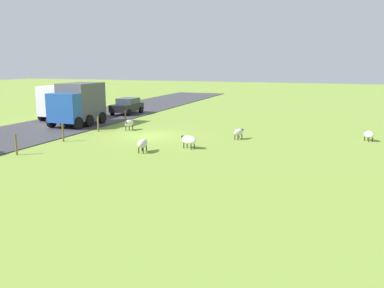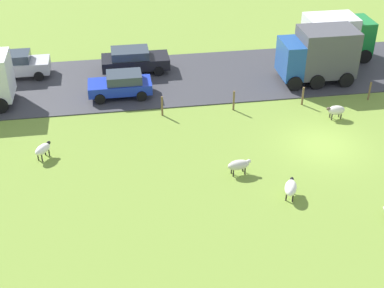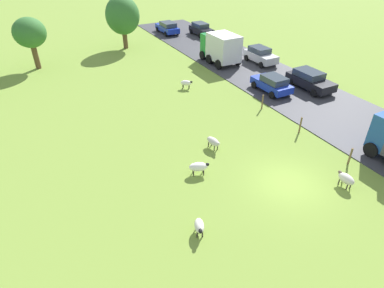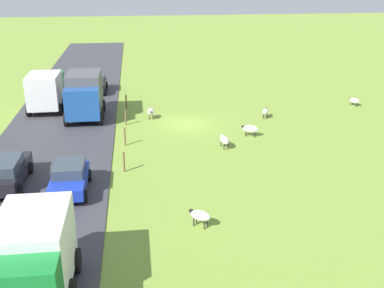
{
  "view_description": "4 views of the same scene",
  "coord_description": "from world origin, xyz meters",
  "px_view_note": "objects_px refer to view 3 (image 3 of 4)",
  "views": [
    {
      "loc": [
        -12.72,
        26.53,
        5.31
      ],
      "look_at": [
        -4.51,
        3.58,
        0.38
      ],
      "focal_mm": 38.33,
      "sensor_mm": 36.0,
      "label": 1
    },
    {
      "loc": [
        -23.44,
        10.87,
        15.72
      ],
      "look_at": [
        -0.75,
        7.29,
        1.22
      ],
      "focal_mm": 50.85,
      "sensor_mm": 36.0,
      "label": 2
    },
    {
      "loc": [
        -11.73,
        -10.18,
        12.21
      ],
      "look_at": [
        -3.56,
        5.12,
        0.84
      ],
      "focal_mm": 30.39,
      "sensor_mm": 36.0,
      "label": 3
    },
    {
      "loc": [
        3.66,
        33.6,
        11.42
      ],
      "look_at": [
        0.25,
        5.39,
        0.45
      ],
      "focal_mm": 43.85,
      "sensor_mm": 36.0,
      "label": 4
    }
  ],
  "objects_px": {
    "tree_0": "(30,33)",
    "car_1": "(167,27)",
    "car_8": "(201,29)",
    "truck_1": "(221,47)",
    "car_0": "(272,83)",
    "sheep_4": "(186,83)",
    "car_4": "(310,80)",
    "car_5": "(260,55)",
    "tree_1": "(123,16)",
    "sheep_0": "(199,167)",
    "sheep_5": "(346,179)",
    "sheep_3": "(213,142)",
    "sheep_1": "(199,226)"
  },
  "relations": [
    {
      "from": "car_0",
      "to": "car_8",
      "type": "height_order",
      "value": "car_8"
    },
    {
      "from": "sheep_4",
      "to": "tree_1",
      "type": "bearing_deg",
      "value": 93.55
    },
    {
      "from": "sheep_4",
      "to": "car_0",
      "type": "distance_m",
      "value": 7.74
    },
    {
      "from": "tree_0",
      "to": "truck_1",
      "type": "distance_m",
      "value": 19.61
    },
    {
      "from": "sheep_1",
      "to": "truck_1",
      "type": "relative_size",
      "value": 0.22
    },
    {
      "from": "car_5",
      "to": "tree_1",
      "type": "bearing_deg",
      "value": 132.37
    },
    {
      "from": "car_4",
      "to": "car_5",
      "type": "height_order",
      "value": "car_5"
    },
    {
      "from": "tree_0",
      "to": "car_8",
      "type": "distance_m",
      "value": 22.07
    },
    {
      "from": "sheep_1",
      "to": "truck_1",
      "type": "distance_m",
      "value": 24.48
    },
    {
      "from": "car_1",
      "to": "truck_1",
      "type": "bearing_deg",
      "value": -90.15
    },
    {
      "from": "car_8",
      "to": "sheep_5",
      "type": "bearing_deg",
      "value": -105.1
    },
    {
      "from": "car_1",
      "to": "car_8",
      "type": "xyz_separation_m",
      "value": [
        3.69,
        -3.11,
        0.02
      ]
    },
    {
      "from": "car_4",
      "to": "car_5",
      "type": "xyz_separation_m",
      "value": [
        0.39,
        7.72,
        0.02
      ]
    },
    {
      "from": "sheep_4",
      "to": "sheep_5",
      "type": "relative_size",
      "value": 0.99
    },
    {
      "from": "car_0",
      "to": "car_8",
      "type": "bearing_deg",
      "value": 78.99
    },
    {
      "from": "sheep_4",
      "to": "car_8",
      "type": "bearing_deg",
      "value": 56.34
    },
    {
      "from": "car_1",
      "to": "car_5",
      "type": "distance_m",
      "value": 16.58
    },
    {
      "from": "sheep_3",
      "to": "truck_1",
      "type": "distance_m",
      "value": 17.05
    },
    {
      "from": "sheep_3",
      "to": "tree_0",
      "type": "distance_m",
      "value": 23.63
    },
    {
      "from": "car_0",
      "to": "car_1",
      "type": "bearing_deg",
      "value": 89.64
    },
    {
      "from": "tree_0",
      "to": "tree_1",
      "type": "distance_m",
      "value": 10.8
    },
    {
      "from": "truck_1",
      "to": "car_0",
      "type": "relative_size",
      "value": 1.2
    },
    {
      "from": "car_1",
      "to": "sheep_5",
      "type": "bearing_deg",
      "value": -98.0
    },
    {
      "from": "sheep_0",
      "to": "tree_1",
      "type": "distance_m",
      "value": 26.85
    },
    {
      "from": "sheep_4",
      "to": "sheep_5",
      "type": "bearing_deg",
      "value": -84.37
    },
    {
      "from": "sheep_0",
      "to": "car_1",
      "type": "height_order",
      "value": "car_1"
    },
    {
      "from": "sheep_4",
      "to": "car_0",
      "type": "height_order",
      "value": "car_0"
    },
    {
      "from": "sheep_0",
      "to": "car_8",
      "type": "bearing_deg",
      "value": 60.3
    },
    {
      "from": "sheep_3",
      "to": "sheep_5",
      "type": "relative_size",
      "value": 1.12
    },
    {
      "from": "sheep_3",
      "to": "tree_0",
      "type": "height_order",
      "value": "tree_0"
    },
    {
      "from": "sheep_3",
      "to": "car_0",
      "type": "relative_size",
      "value": 0.32
    },
    {
      "from": "sheep_5",
      "to": "car_8",
      "type": "height_order",
      "value": "car_8"
    },
    {
      "from": "tree_1",
      "to": "car_5",
      "type": "relative_size",
      "value": 1.51
    },
    {
      "from": "car_4",
      "to": "tree_0",
      "type": "bearing_deg",
      "value": 140.59
    },
    {
      "from": "sheep_3",
      "to": "sheep_0",
      "type": "bearing_deg",
      "value": -138.43
    },
    {
      "from": "sheep_4",
      "to": "car_0",
      "type": "bearing_deg",
      "value": -34.11
    },
    {
      "from": "tree_0",
      "to": "tree_1",
      "type": "height_order",
      "value": "tree_1"
    },
    {
      "from": "sheep_4",
      "to": "tree_0",
      "type": "distance_m",
      "value": 16.98
    },
    {
      "from": "sheep_1",
      "to": "sheep_5",
      "type": "xyz_separation_m",
      "value": [
        9.0,
        -0.87,
        0.05
      ]
    },
    {
      "from": "sheep_3",
      "to": "tree_1",
      "type": "height_order",
      "value": "tree_1"
    },
    {
      "from": "sheep_1",
      "to": "sheep_4",
      "type": "relative_size",
      "value": 0.96
    },
    {
      "from": "sheep_1",
      "to": "car_4",
      "type": "height_order",
      "value": "car_4"
    },
    {
      "from": "tree_0",
      "to": "sheep_5",
      "type": "bearing_deg",
      "value": -65.55
    },
    {
      "from": "sheep_5",
      "to": "truck_1",
      "type": "xyz_separation_m",
      "value": [
        4.88,
        20.99,
        1.22
      ]
    },
    {
      "from": "car_8",
      "to": "car_5",
      "type": "bearing_deg",
      "value": -89.62
    },
    {
      "from": "tree_0",
      "to": "car_1",
      "type": "height_order",
      "value": "tree_0"
    },
    {
      "from": "tree_0",
      "to": "car_8",
      "type": "xyz_separation_m",
      "value": [
        21.66,
        3.21,
        -2.76
      ]
    },
    {
      "from": "sheep_3",
      "to": "tree_0",
      "type": "bearing_deg",
      "value": 111.18
    },
    {
      "from": "car_0",
      "to": "car_1",
      "type": "relative_size",
      "value": 0.87
    },
    {
      "from": "car_1",
      "to": "sheep_1",
      "type": "bearing_deg",
      "value": -112.17
    }
  ]
}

